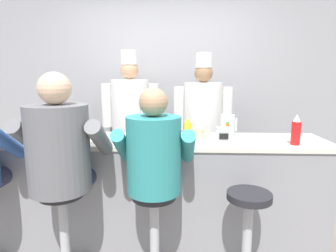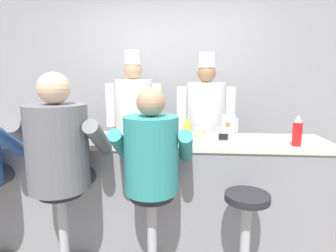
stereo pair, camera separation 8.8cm
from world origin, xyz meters
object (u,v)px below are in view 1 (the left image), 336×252
(hot_sauce_bottle_orange, at_px, (227,132))
(breakfast_plate, at_px, (49,138))
(napkin_dispenser_chrome, at_px, (223,135))
(diner_seated_grey, at_px, (61,152))
(ketchup_bottle_red, at_px, (296,131))
(cup_stack_steel, at_px, (145,118))
(mustard_bottle_yellow, at_px, (188,130))
(diner_seated_teal, at_px, (154,160))
(coffee_mug_white, at_px, (165,133))
(cereal_bowl, at_px, (119,137))
(empty_stool_round, at_px, (248,223))
(cook_in_whites_far, at_px, (203,122))
(coffee_mug_tan, at_px, (200,133))
(water_pitcher_clear, at_px, (228,126))
(cook_in_whites_near, at_px, (131,118))

(hot_sauce_bottle_orange, distance_m, breakfast_plate, 1.54)
(napkin_dispenser_chrome, xyz_separation_m, diner_seated_grey, (-1.21, -0.32, -0.07))
(ketchup_bottle_red, height_order, cup_stack_steel, cup_stack_steel)
(mustard_bottle_yellow, height_order, diner_seated_teal, diner_seated_teal)
(mustard_bottle_yellow, relative_size, coffee_mug_white, 1.65)
(cereal_bowl, relative_size, diner_seated_teal, 0.11)
(breakfast_plate, relative_size, empty_stool_round, 0.33)
(coffee_mug_white, distance_m, cook_in_whites_far, 0.96)
(coffee_mug_tan, height_order, diner_seated_grey, diner_seated_grey)
(mustard_bottle_yellow, xyz_separation_m, cook_in_whites_far, (0.21, 1.00, -0.08))
(mustard_bottle_yellow, xyz_separation_m, coffee_mug_white, (-0.20, 0.13, -0.05))
(napkin_dispenser_chrome, bearing_deg, empty_stool_round, -68.89)
(cereal_bowl, xyz_separation_m, cook_in_whites_far, (0.80, 0.95, -0.01))
(water_pitcher_clear, bearing_deg, empty_stool_round, -85.05)
(napkin_dispenser_chrome, xyz_separation_m, cook_in_whites_near, (-0.97, 1.19, -0.03))
(ketchup_bottle_red, xyz_separation_m, cereal_bowl, (-1.45, 0.13, -0.09))
(coffee_mug_tan, height_order, cook_in_whites_far, cook_in_whites_far)
(coffee_mug_white, bearing_deg, napkin_dispenser_chrome, -22.07)
(hot_sauce_bottle_orange, bearing_deg, ketchup_bottle_red, -12.74)
(water_pitcher_clear, bearing_deg, coffee_mug_tan, -156.58)
(breakfast_plate, bearing_deg, mustard_bottle_yellow, -0.40)
(hot_sauce_bottle_orange, height_order, coffee_mug_white, hot_sauce_bottle_orange)
(ketchup_bottle_red, relative_size, hot_sauce_bottle_orange, 1.54)
(cook_in_whites_near, bearing_deg, diner_seated_grey, -99.00)
(cereal_bowl, height_order, diner_seated_grey, diner_seated_grey)
(cook_in_whites_far, bearing_deg, water_pitcher_clear, -78.04)
(coffee_mug_white, bearing_deg, water_pitcher_clear, 9.73)
(mustard_bottle_yellow, height_order, cook_in_whites_near, cook_in_whites_near)
(water_pitcher_clear, height_order, coffee_mug_tan, water_pitcher_clear)
(cook_in_whites_far, bearing_deg, coffee_mug_white, -114.98)
(cereal_bowl, height_order, empty_stool_round, cereal_bowl)
(diner_seated_grey, relative_size, cook_in_whites_near, 0.84)
(water_pitcher_clear, distance_m, cook_in_whites_far, 0.80)
(ketchup_bottle_red, relative_size, cook_in_whites_far, 0.14)
(mustard_bottle_yellow, relative_size, cereal_bowl, 1.32)
(mustard_bottle_yellow, bearing_deg, cook_in_whites_near, 121.32)
(mustard_bottle_yellow, relative_size, breakfast_plate, 0.89)
(diner_seated_grey, height_order, cook_in_whites_near, cook_in_whites_near)
(empty_stool_round, xyz_separation_m, cook_in_whites_near, (-1.11, 1.55, 0.53))
(diner_seated_teal, distance_m, cook_in_whites_near, 1.58)
(breakfast_plate, bearing_deg, diner_seated_teal, -23.30)
(breakfast_plate, distance_m, cook_in_whites_far, 1.72)
(coffee_mug_tan, bearing_deg, cereal_bowl, -174.73)
(coffee_mug_white, height_order, napkin_dispenser_chrome, napkin_dispenser_chrome)
(ketchup_bottle_red, bearing_deg, cup_stack_steel, 169.17)
(cereal_bowl, distance_m, cook_in_whites_near, 1.07)
(napkin_dispenser_chrome, bearing_deg, diner_seated_grey, -164.92)
(ketchup_bottle_red, distance_m, coffee_mug_tan, 0.78)
(cereal_bowl, xyz_separation_m, empty_stool_round, (1.02, -0.48, -0.52))
(coffee_mug_white, height_order, cook_in_whites_far, cook_in_whites_far)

